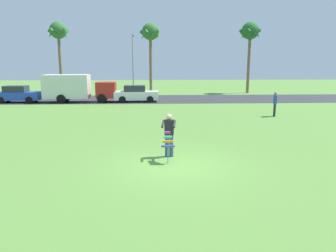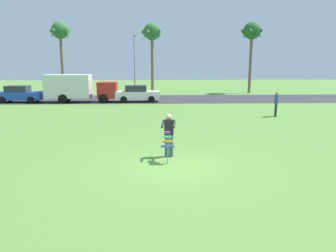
% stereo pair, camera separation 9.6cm
% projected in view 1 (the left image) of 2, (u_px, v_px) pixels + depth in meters
% --- Properties ---
extents(ground_plane, '(120.00, 120.00, 0.00)m').
position_uv_depth(ground_plane, '(175.00, 165.00, 11.60)').
color(ground_plane, '#568438').
extents(road_strip, '(120.00, 8.00, 0.01)m').
position_uv_depth(road_strip, '(161.00, 99.00, 33.04)').
color(road_strip, '#2D2D33').
rests_on(road_strip, ground).
extents(person_kite_flyer, '(0.60, 0.70, 1.73)m').
position_uv_depth(person_kite_flyer, '(169.00, 133.00, 12.47)').
color(person_kite_flyer, '#384772').
rests_on(person_kite_flyer, ground).
extents(kite_held, '(0.51, 0.63, 1.14)m').
position_uv_depth(kite_held, '(168.00, 143.00, 11.78)').
color(kite_held, '#D83399').
rests_on(kite_held, ground).
extents(parked_car_blue, '(4.20, 1.84, 1.60)m').
position_uv_depth(parked_car_blue, '(18.00, 94.00, 29.92)').
color(parked_car_blue, '#2347B7').
rests_on(parked_car_blue, ground).
extents(parked_truck_red_cab, '(6.73, 2.20, 2.62)m').
position_uv_depth(parked_truck_red_cab, '(76.00, 87.00, 30.05)').
color(parked_truck_red_cab, '#B2231E').
rests_on(parked_truck_red_cab, ground).
extents(parked_car_white, '(4.25, 1.93, 1.60)m').
position_uv_depth(parked_car_white, '(136.00, 94.00, 30.43)').
color(parked_car_white, white).
rests_on(parked_car_white, ground).
extents(palm_tree_left_near, '(2.58, 2.71, 8.75)m').
position_uv_depth(palm_tree_left_near, '(58.00, 33.00, 39.03)').
color(palm_tree_left_near, brown).
rests_on(palm_tree_left_near, ground).
extents(palm_tree_right_near, '(2.58, 2.71, 8.59)m').
position_uv_depth(palm_tree_right_near, '(150.00, 35.00, 39.10)').
color(palm_tree_right_near, brown).
rests_on(palm_tree_right_near, ground).
extents(palm_tree_centre_far, '(2.58, 2.71, 8.62)m').
position_uv_depth(palm_tree_centre_far, '(250.00, 34.00, 38.37)').
color(palm_tree_centre_far, brown).
rests_on(palm_tree_centre_far, ground).
extents(streetlight_pole, '(0.24, 1.65, 7.00)m').
position_uv_depth(streetlight_pole, '(133.00, 60.00, 36.76)').
color(streetlight_pole, '#9E9EA3').
rests_on(streetlight_pole, ground).
extents(person_walker_near, '(0.35, 0.53, 1.73)m').
position_uv_depth(person_walker_near, '(275.00, 103.00, 22.05)').
color(person_walker_near, '#26262B').
rests_on(person_walker_near, ground).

